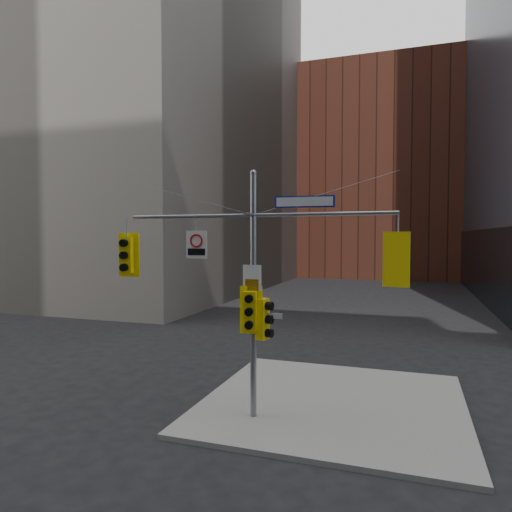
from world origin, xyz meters
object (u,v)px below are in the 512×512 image
Objects in this scene: traffic_light_pole_side at (264,319)px; signal_assembly at (253,270)px; traffic_light_east_arm at (398,259)px; traffic_light_pole_front at (250,311)px; traffic_light_west_arm at (127,255)px; street_sign_blade at (304,202)px; regulatory_sign_arm at (196,244)px.

signal_assembly is at bearing 100.87° from traffic_light_pole_side.
traffic_light_east_arm is 1.04× the size of traffic_light_pole_front.
traffic_light_pole_side is at bearing 28.23° from traffic_light_pole_front.
street_sign_blade is at bearing -11.46° from traffic_light_west_arm.
traffic_light_west_arm is at bearing 165.82° from traffic_light_pole_front.
street_sign_blade is 2.01× the size of regulatory_sign_arm.
traffic_light_pole_front is 0.82× the size of street_sign_blade.
regulatory_sign_arm is (-5.78, -0.02, 0.38)m from traffic_light_east_arm.
signal_assembly reaches higher than regulatory_sign_arm.
traffic_light_east_arm is 5.79m from regulatory_sign_arm.
traffic_light_west_arm is 1.71× the size of regulatory_sign_arm.
traffic_light_pole_side is at bearing -2.26° from regulatory_sign_arm.
street_sign_blade reaches higher than traffic_light_pole_front.
signal_assembly is at bearing 177.41° from street_sign_blade.
traffic_light_pole_side is 0.86× the size of traffic_light_pole_front.
traffic_light_pole_front is at bearing -15.10° from traffic_light_west_arm.
traffic_light_east_arm is 1.21× the size of traffic_light_pole_side.
traffic_light_pole_front is 1.64× the size of regulatory_sign_arm.
traffic_light_east_arm is at bearing -78.62° from traffic_light_pole_side.
traffic_light_pole_side is 0.70× the size of street_sign_blade.
traffic_light_west_arm is 4.55m from traffic_light_pole_front.
traffic_light_pole_front is at bearing 13.50° from traffic_light_east_arm.
traffic_light_pole_front reaches higher than traffic_light_pole_side.
traffic_light_pole_front is (-0.33, -0.26, 0.27)m from traffic_light_pole_side.
traffic_light_east_arm is 4.06m from traffic_light_pole_side.
traffic_light_west_arm is (-4.28, 0.01, 0.38)m from signal_assembly.
traffic_light_pole_front is at bearing -10.54° from regulatory_sign_arm.
regulatory_sign_arm is (-2.13, -0.02, 2.16)m from traffic_light_pole_side.
traffic_light_east_arm is (8.26, -0.01, -0.00)m from traffic_light_west_arm.
street_sign_blade is at bearing -0.22° from traffic_light_pole_front.
signal_assembly is at bearing -2.09° from regulatory_sign_arm.
signal_assembly is 5.62× the size of traffic_light_east_arm.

